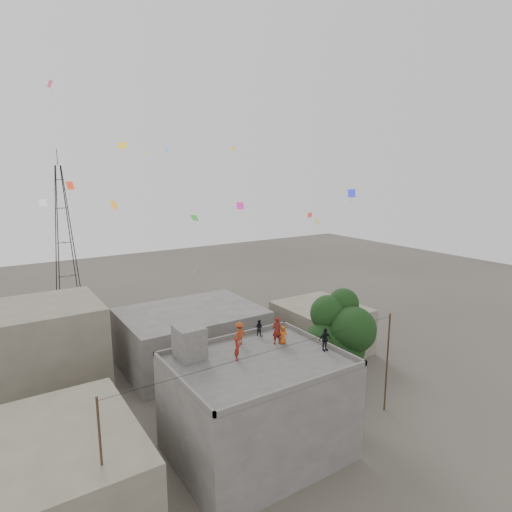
{
  "coord_description": "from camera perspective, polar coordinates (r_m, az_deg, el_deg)",
  "views": [
    {
      "loc": [
        -13.02,
        -19.88,
        17.17
      ],
      "look_at": [
        0.78,
        1.35,
        12.18
      ],
      "focal_mm": 30.0,
      "sensor_mm": 36.0,
      "label": 1
    }
  ],
  "objects": [
    {
      "name": "person_dark_adult",
      "position": [
        27.68,
        9.17,
        -10.92
      ],
      "size": [
        0.89,
        0.42,
        1.47
      ],
      "primitive_type": "imported",
      "rotation": [
        0.0,
        0.0,
        -0.07
      ],
      "color": "black",
      "rests_on": "main_building"
    },
    {
      "name": "kites",
      "position": [
        29.21,
        -7.24,
        8.49
      ],
      "size": [
        20.24,
        17.94,
        10.62
      ],
      "color": "orange",
      "rests_on": "ground"
    },
    {
      "name": "tree",
      "position": [
        30.94,
        11.24,
        -10.03
      ],
      "size": [
        4.9,
        4.6,
        9.1
      ],
      "color": "black",
      "rests_on": "ground"
    },
    {
      "name": "neighbor_north",
      "position": [
        39.86,
        -8.61,
        -10.58
      ],
      "size": [
        12.0,
        9.0,
        5.0
      ],
      "primitive_type": "cube",
      "color": "#54514E",
      "rests_on": "ground"
    },
    {
      "name": "stair_head_box",
      "position": [
        26.52,
        -8.88,
        -11.31
      ],
      "size": [
        1.6,
        1.8,
        2.0
      ],
      "primitive_type": "cube",
      "color": "#54514E",
      "rests_on": "main_building"
    },
    {
      "name": "person_orange_adult",
      "position": [
        28.24,
        -2.21,
        -10.29
      ],
      "size": [
        1.06,
        0.72,
        1.51
      ],
      "primitive_type": "imported",
      "rotation": [
        0.0,
        0.0,
        -2.97
      ],
      "color": "#A23512",
      "rests_on": "main_building"
    },
    {
      "name": "main_building",
      "position": [
        27.64,
        0.19,
        -19.57
      ],
      "size": [
        10.0,
        8.0,
        6.1
      ],
      "color": "#54514E",
      "rests_on": "ground"
    },
    {
      "name": "neighbor_east",
      "position": [
        42.98,
        8.65,
        -9.37
      ],
      "size": [
        7.0,
        8.0,
        4.4
      ],
      "primitive_type": "cube",
      "color": "#696353",
      "rests_on": "ground"
    },
    {
      "name": "transmission_tower",
      "position": [
        61.1,
        -24.24,
        2.54
      ],
      "size": [
        2.97,
        2.97,
        20.01
      ],
      "color": "black",
      "rests_on": "ground"
    },
    {
      "name": "neighbor_northwest",
      "position": [
        38.52,
        -26.74,
        -10.89
      ],
      "size": [
        9.0,
        8.0,
        7.0
      ],
      "primitive_type": "cube",
      "color": "#696353",
      "rests_on": "ground"
    },
    {
      "name": "person_dark_child",
      "position": [
        29.71,
        0.39,
        -9.54
      ],
      "size": [
        0.67,
        0.71,
        1.15
      ],
      "primitive_type": "imported",
      "rotation": [
        0.0,
        0.0,
        2.17
      ],
      "color": "black",
      "rests_on": "main_building"
    },
    {
      "name": "parapet",
      "position": [
        26.15,
        0.2,
        -13.53
      ],
      "size": [
        10.0,
        8.0,
        0.3
      ],
      "color": "#54514E",
      "rests_on": "main_building"
    },
    {
      "name": "utility_line",
      "position": [
        26.61,
        2.7,
        -18.96
      ],
      "size": [
        20.12,
        0.62,
        7.4
      ],
      "color": "black",
      "rests_on": "ground"
    },
    {
      "name": "person_red_child",
      "position": [
        26.12,
        -2.54,
        -12.25
      ],
      "size": [
        0.56,
        0.61,
        1.41
      ],
      "primitive_type": "imported",
      "rotation": [
        0.0,
        0.0,
        1.0
      ],
      "color": "maroon",
      "rests_on": "main_building"
    },
    {
      "name": "person_orange_child",
      "position": [
        28.45,
        3.62,
        -10.46
      ],
      "size": [
        0.68,
        0.55,
        1.21
      ],
      "primitive_type": "imported",
      "rotation": [
        0.0,
        0.0,
        -0.32
      ],
      "color": "#B75314",
      "rests_on": "main_building"
    },
    {
      "name": "person_red_adult",
      "position": [
        28.32,
        2.79,
        -9.87
      ],
      "size": [
        0.71,
        0.5,
        1.84
      ],
      "primitive_type": "imported",
      "rotation": [
        0.0,
        0.0,
        3.05
      ],
      "color": "maroon",
      "rests_on": "main_building"
    },
    {
      "name": "ground",
      "position": [
        29.32,
        0.19,
        -24.7
      ],
      "size": [
        140.0,
        140.0,
        0.0
      ],
      "primitive_type": "plane",
      "color": "#423D36",
      "rests_on": "ground"
    },
    {
      "name": "neighbor_west",
      "position": [
        26.7,
        -24.92,
        -24.62
      ],
      "size": [
        8.0,
        10.0,
        4.0
      ],
      "primitive_type": "cube",
      "color": "#696353",
      "rests_on": "ground"
    }
  ]
}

